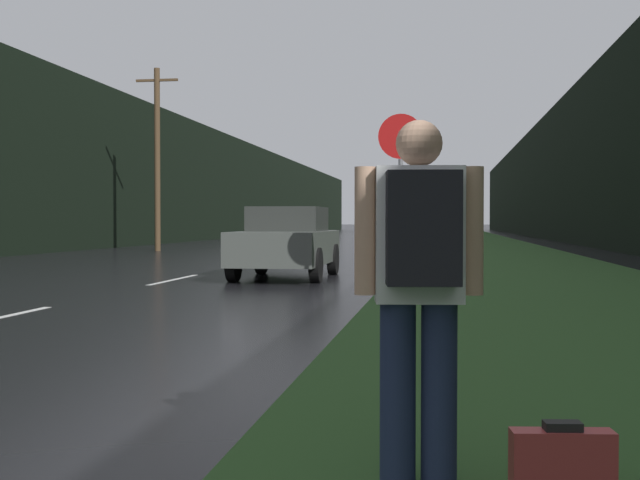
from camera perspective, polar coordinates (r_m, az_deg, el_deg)
The scene contains 13 objects.
grass_verge at distance 40.75m, azimuth 11.34°, elevation -0.41°, with size 6.00×240.00×0.02m, color #26471E.
lane_stripe_c at distance 17.32m, azimuth -10.34°, elevation -2.78°, with size 0.12×3.00×0.01m, color silver.
lane_stripe_d at distance 24.03m, azimuth -4.88°, elevation -1.62°, with size 0.12×3.00×0.01m, color silver.
lane_stripe_e at distance 30.87m, azimuth -1.83°, elevation -0.96°, with size 0.12×3.00×0.01m, color silver.
lane_stripe_f at distance 37.77m, azimuth 0.11°, elevation -0.53°, with size 0.12×3.00×0.01m, color silver.
treeline_far_side at distance 53.26m, azimuth -8.99°, elevation 4.00°, with size 2.00×140.00×7.45m, color black.
treeline_near_side at distance 51.39m, azimuth 17.57°, elevation 4.65°, with size 2.00×140.00×8.51m, color black.
utility_pole_far at distance 34.15m, azimuth -11.50°, elevation 5.83°, with size 1.80×0.24×7.59m.
stop_sign at distance 13.17m, azimuth 5.75°, elevation 4.06°, with size 0.73×0.07×3.00m.
hitchhiker_with_backpack at distance 3.70m, azimuth 7.09°, elevation -2.71°, with size 0.59×0.45×1.71m.
suitcase at distance 3.90m, azimuth 16.85°, elevation -14.92°, with size 0.47×0.18×0.34m.
car_passing_near at distance 17.60m, azimuth -2.37°, elevation -0.15°, with size 1.91×4.13×1.56m.
delivery_truck at distance 90.87m, azimuth 3.72°, elevation 1.70°, with size 2.61×7.49×3.41m.
Camera 1 is at (5.64, -0.69, 1.25)m, focal length 45.00 mm.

